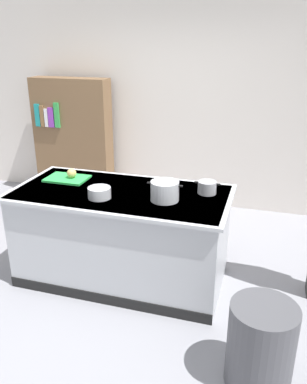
% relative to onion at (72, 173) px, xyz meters
% --- Properties ---
extents(ground_plane, '(10.00, 10.00, 0.00)m').
position_rel_onion_xyz_m(ground_plane, '(0.58, -0.17, -0.97)').
color(ground_plane, gray).
extents(back_wall, '(6.40, 0.12, 3.00)m').
position_rel_onion_xyz_m(back_wall, '(0.58, 1.93, 0.53)').
color(back_wall, silver).
rests_on(back_wall, ground_plane).
extents(counter_island, '(1.98, 0.98, 0.90)m').
position_rel_onion_xyz_m(counter_island, '(0.58, -0.17, -0.50)').
color(counter_island, '#B7BABF').
rests_on(counter_island, ground_plane).
extents(cutting_board, '(0.40, 0.28, 0.02)m').
position_rel_onion_xyz_m(cutting_board, '(-0.05, -0.01, -0.06)').
color(cutting_board, green).
rests_on(cutting_board, counter_island).
extents(onion, '(0.09, 0.09, 0.09)m').
position_rel_onion_xyz_m(onion, '(0.00, 0.00, 0.00)').
color(onion, tan).
rests_on(onion, cutting_board).
extents(stock_pot, '(0.31, 0.24, 0.17)m').
position_rel_onion_xyz_m(stock_pot, '(1.01, -0.24, 0.02)').
color(stock_pot, '#B7BABF').
rests_on(stock_pot, counter_island).
extents(sauce_pan, '(0.23, 0.17, 0.11)m').
position_rel_onion_xyz_m(sauce_pan, '(1.33, 0.02, -0.01)').
color(sauce_pan, '#99999E').
rests_on(sauce_pan, counter_island).
extents(mixing_bowl, '(0.20, 0.20, 0.10)m').
position_rel_onion_xyz_m(mixing_bowl, '(0.45, -0.35, -0.02)').
color(mixing_bowl, '#B7BABF').
rests_on(mixing_bowl, counter_island).
extents(trash_bin, '(0.45, 0.45, 0.61)m').
position_rel_onion_xyz_m(trash_bin, '(1.90, -1.08, -0.66)').
color(trash_bin, '#4C4C51').
rests_on(trash_bin, ground_plane).
extents(bookshelf, '(1.10, 0.31, 1.70)m').
position_rel_onion_xyz_m(bookshelf, '(-0.85, 1.63, -0.11)').
color(bookshelf, brown).
rests_on(bookshelf, ground_plane).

